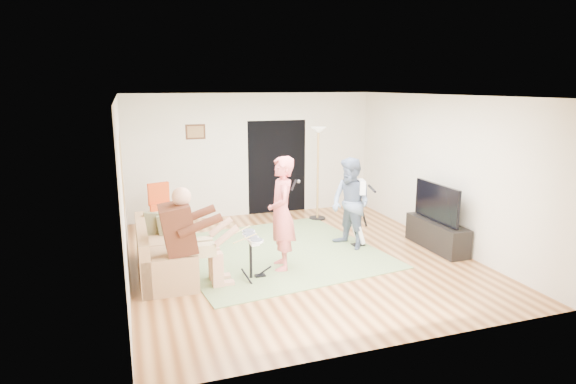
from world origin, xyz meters
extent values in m
plane|color=brown|center=(0.00, 0.00, 0.00)|extent=(6.00, 6.00, 0.00)
plane|color=white|center=(0.00, 0.00, 2.70)|extent=(6.00, 6.00, 0.00)
plane|color=olive|center=(-2.74, 0.20, 1.55)|extent=(0.00, 2.05, 2.05)
plane|color=black|center=(0.55, 2.99, 1.05)|extent=(2.10, 0.00, 2.10)
cube|color=#3F2314|center=(-1.25, 2.99, 1.90)|extent=(0.42, 0.03, 0.32)
cube|color=#677E4C|center=(-0.28, 0.38, 0.01)|extent=(3.70, 3.70, 0.02)
cube|color=#AB7F55|center=(-2.20, 0.04, 0.19)|extent=(0.77, 1.55, 0.38)
cube|color=#AB7F55|center=(-2.53, 0.04, 0.39)|extent=(0.15, 1.91, 0.77)
cube|color=#AB7F55|center=(-2.20, 0.90, 0.27)|extent=(0.77, 0.18, 0.55)
cube|color=#AB7F55|center=(-2.20, -0.83, 0.27)|extent=(0.77, 0.18, 0.55)
cube|color=#522617|center=(-2.05, -0.61, 0.89)|extent=(0.41, 0.54, 0.68)
sphere|color=tan|center=(-1.98, -0.61, 1.35)|extent=(0.27, 0.27, 0.27)
cylinder|color=black|center=(-1.00, -0.61, 0.33)|extent=(0.04, 0.04, 0.62)
cube|color=white|center=(-1.00, -0.61, 0.63)|extent=(0.12, 0.62, 0.04)
imported|color=#DD6061|center=(-0.43, -0.36, 0.90)|extent=(0.54, 0.72, 1.80)
imported|color=slate|center=(1.04, 0.20, 0.81)|extent=(0.84, 0.95, 1.63)
cube|color=black|center=(1.22, 0.23, 0.01)|extent=(0.22, 0.18, 0.03)
cube|color=white|center=(1.22, 0.23, 0.23)|extent=(0.17, 0.26, 0.34)
cylinder|color=black|center=(1.31, 0.23, 0.57)|extent=(0.18, 0.04, 0.44)
cylinder|color=black|center=(1.20, 2.15, 0.02)|extent=(0.36, 0.36, 0.03)
cylinder|color=#B1854C|center=(1.20, 2.15, 0.97)|extent=(0.05, 0.05, 1.89)
cone|color=white|center=(1.20, 2.15, 1.94)|extent=(0.32, 0.32, 0.13)
cube|color=tan|center=(-2.07, 1.98, 0.46)|extent=(0.54, 0.54, 0.04)
cube|color=#D54516|center=(-2.07, 2.17, 0.80)|extent=(0.42, 0.20, 0.43)
cube|color=black|center=(2.50, -0.33, 0.25)|extent=(0.40, 1.40, 0.50)
cube|color=black|center=(2.45, -0.33, 0.85)|extent=(0.06, 1.20, 0.66)
camera|label=1|loc=(-2.66, -7.26, 2.87)|focal=30.00mm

